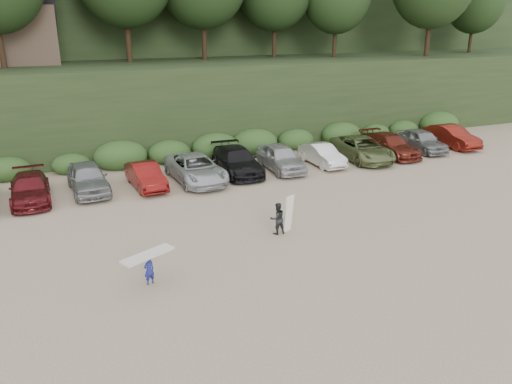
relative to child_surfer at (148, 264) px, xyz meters
name	(u,v)px	position (x,y,z in m)	size (l,w,h in m)	color
ground	(301,238)	(6.89, 1.36, -0.82)	(120.00, 120.00, 0.00)	tan
parked_cars	(231,164)	(7.38, 11.27, -0.06)	(39.55, 6.14, 1.63)	#AAABAF
child_surfer	(148,264)	(0.00, 0.00, 0.00)	(2.05, 1.35, 1.20)	navy
adult_surfer	(278,218)	(6.22, 2.22, -0.08)	(1.19, 0.58, 1.72)	black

